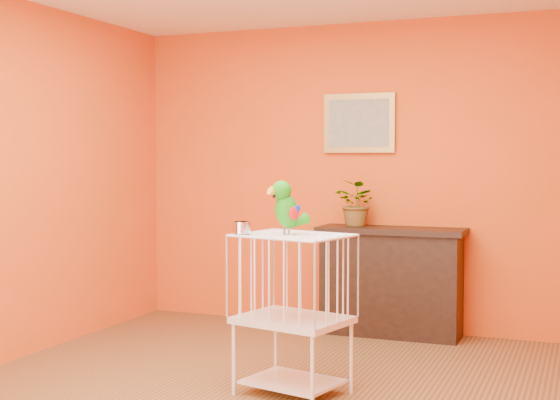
% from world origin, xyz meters
% --- Properties ---
extents(room_shell, '(4.50, 4.50, 4.50)m').
position_xyz_m(room_shell, '(0.00, 0.00, 1.58)').
color(room_shell, '#E94915').
rests_on(room_shell, ground).
extents(console_cabinet, '(1.19, 0.43, 0.89)m').
position_xyz_m(console_cabinet, '(0.33, 2.04, 0.44)').
color(console_cabinet, black).
rests_on(console_cabinet, ground).
extents(potted_plant, '(0.47, 0.49, 0.30)m').
position_xyz_m(potted_plant, '(0.04, 2.03, 1.04)').
color(potted_plant, '#26722D').
rests_on(potted_plant, console_cabinet).
extents(framed_picture, '(0.62, 0.04, 0.50)m').
position_xyz_m(framed_picture, '(0.00, 2.22, 1.75)').
color(framed_picture, '#A9843C').
rests_on(framed_picture, room_shell).
extents(birdcage, '(0.73, 0.63, 0.98)m').
position_xyz_m(birdcage, '(0.15, 0.24, 0.51)').
color(birdcage, white).
rests_on(birdcage, ground).
extents(feed_cup, '(0.11, 0.11, 0.07)m').
position_xyz_m(feed_cup, '(-0.14, 0.13, 1.03)').
color(feed_cup, silver).
rests_on(feed_cup, birdcage).
extents(parrot, '(0.23, 0.27, 0.33)m').
position_xyz_m(parrot, '(0.12, 0.22, 1.15)').
color(parrot, '#59544C').
rests_on(parrot, birdcage).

